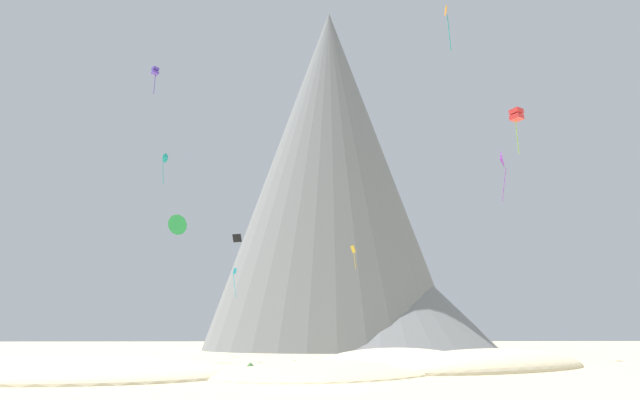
{
  "coord_description": "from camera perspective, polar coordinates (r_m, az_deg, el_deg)",
  "views": [
    {
      "loc": [
        -1.67,
        -37.59,
        3.12
      ],
      "look_at": [
        2.35,
        38.45,
        19.45
      ],
      "focal_mm": 34.85,
      "sensor_mm": 36.0,
      "label": 1
    }
  ],
  "objects": [
    {
      "name": "kite_black_low",
      "position": [
        61.8,
        -7.62,
        -3.49
      ],
      "size": [
        0.95,
        0.48,
        0.94
      ],
      "rotation": [
        0.0,
        0.0,
        5.96
      ],
      "color": "black"
    },
    {
      "name": "kite_green_mid",
      "position": [
        73.8,
        -12.99,
        -2.24
      ],
      "size": [
        2.12,
        1.67,
        2.39
      ],
      "rotation": [
        0.0,
        0.0,
        3.77
      ],
      "color": "green"
    },
    {
      "name": "kite_indigo_high",
      "position": [
        84.69,
        -14.9,
        11.34
      ],
      "size": [
        1.09,
        1.09,
        3.72
      ],
      "rotation": [
        0.0,
        0.0,
        5.36
      ],
      "color": "#5138B2"
    },
    {
      "name": "kite_gold_low",
      "position": [
        80.95,
        3.11,
        -4.82
      ],
      "size": [
        0.69,
        0.66,
        3.06
      ],
      "rotation": [
        0.0,
        0.0,
        1.39
      ],
      "color": "gold"
    },
    {
      "name": "ground_plane",
      "position": [
        37.75,
        -0.5,
        -16.84
      ],
      "size": [
        400.0,
        400.0,
        0.0
      ],
      "primitive_type": "plane",
      "color": "beige"
    },
    {
      "name": "bush_ridge_crest",
      "position": [
        58.15,
        -2.35,
        -14.81
      ],
      "size": [
        2.56,
        2.56,
        0.73
      ],
      "primitive_type": "cone",
      "rotation": [
        0.0,
        0.0,
        1.34
      ],
      "color": "#477238",
      "rests_on": "ground_plane"
    },
    {
      "name": "kite_red_high",
      "position": [
        72.75,
        17.59,
        7.45
      ],
      "size": [
        1.66,
        1.67,
        5.21
      ],
      "rotation": [
        0.0,
        0.0,
        0.62
      ],
      "color": "red"
    },
    {
      "name": "dune_foreground_right",
      "position": [
        52.61,
        0.55,
        -15.5
      ],
      "size": [
        27.05,
        31.36,
        1.62
      ],
      "primitive_type": "ellipsoid",
      "rotation": [
        0.0,
        0.0,
        1.15
      ],
      "color": "beige",
      "rests_on": "ground_plane"
    },
    {
      "name": "kite_orange_high",
      "position": [
        73.14,
        11.61,
        15.89
      ],
      "size": [
        0.49,
        0.72,
        5.53
      ],
      "rotation": [
        0.0,
        0.0,
        0.81
      ],
      "color": "orange"
    },
    {
      "name": "bush_far_right",
      "position": [
        51.66,
        -5.18,
        -15.12
      ],
      "size": [
        2.4,
        2.4,
        0.72
      ],
      "primitive_type": "cone",
      "rotation": [
        0.0,
        0.0,
        1.93
      ],
      "color": "#386633",
      "rests_on": "ground_plane"
    },
    {
      "name": "bush_near_right",
      "position": [
        49.36,
        -6.4,
        -15.12
      ],
      "size": [
        2.34,
        2.34,
        0.92
      ],
      "primitive_type": "cone",
      "rotation": [
        0.0,
        0.0,
        2.87
      ],
      "color": "#386633",
      "rests_on": "ground_plane"
    },
    {
      "name": "bush_far_left",
      "position": [
        62.05,
        11.67,
        -14.53
      ],
      "size": [
        1.55,
        1.55,
        0.46
      ],
      "primitive_type": "cone",
      "rotation": [
        0.0,
        0.0,
        0.84
      ],
      "color": "#668C4C",
      "rests_on": "ground_plane"
    },
    {
      "name": "dune_midground",
      "position": [
        62.42,
        7.18,
        -14.88
      ],
      "size": [
        17.53,
        20.47,
        3.41
      ],
      "primitive_type": "ellipsoid",
      "rotation": [
        0.0,
        0.0,
        1.46
      ],
      "color": "beige",
      "rests_on": "ground_plane"
    },
    {
      "name": "dune_back_low",
      "position": [
        50.96,
        -21.94,
        -14.77
      ],
      "size": [
        26.84,
        23.1,
        2.82
      ],
      "primitive_type": "ellipsoid",
      "rotation": [
        0.0,
        0.0,
        2.98
      ],
      "color": "beige",
      "rests_on": "ground_plane"
    },
    {
      "name": "kite_teal_high",
      "position": [
        98.79,
        -13.99,
        3.69
      ],
      "size": [
        1.01,
        1.52,
        4.92
      ],
      "rotation": [
        0.0,
        0.0,
        1.19
      ],
      "color": "teal"
    },
    {
      "name": "rock_massif",
      "position": [
        122.41,
        1.75,
        0.48
      ],
      "size": [
        56.15,
        50.77,
        69.37
      ],
      "color": "slate",
      "rests_on": "ground_plane"
    },
    {
      "name": "dune_foreground_left",
      "position": [
        58.98,
        15.4,
        -14.72
      ],
      "size": [
        27.42,
        25.25,
        3.51
      ],
      "primitive_type": "ellipsoid",
      "rotation": [
        0.0,
        0.0,
        0.68
      ],
      "color": "beige",
      "rests_on": "ground_plane"
    },
    {
      "name": "kite_cyan_low",
      "position": [
        94.02,
        -7.83,
        -6.9
      ],
      "size": [
        0.6,
        0.96,
        4.4
      ],
      "rotation": [
        0.0,
        0.0,
        3.5
      ],
      "color": "#33BCDB"
    },
    {
      "name": "bush_low_patch",
      "position": [
        62.27,
        17.18,
        -14.16
      ],
      "size": [
        3.51,
        3.51,
        0.64
      ],
      "primitive_type": "cone",
      "rotation": [
        0.0,
        0.0,
        0.31
      ],
      "color": "#668C4C",
      "rests_on": "ground_plane"
    },
    {
      "name": "kite_violet_mid",
      "position": [
        83.45,
        16.31,
        3.58
      ],
      "size": [
        1.48,
        2.5,
        6.69
      ],
      "rotation": [
        0.0,
        0.0,
        4.36
      ],
      "color": "purple"
    },
    {
      "name": "bush_mid_center",
      "position": [
        49.2,
        -17.48,
        -14.92
      ],
      "size": [
        2.53,
        2.53,
        0.49
      ],
      "primitive_type": "cone",
      "rotation": [
        0.0,
        0.0,
        1.32
      ],
      "color": "#386633",
      "rests_on": "ground_plane"
    }
  ]
}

